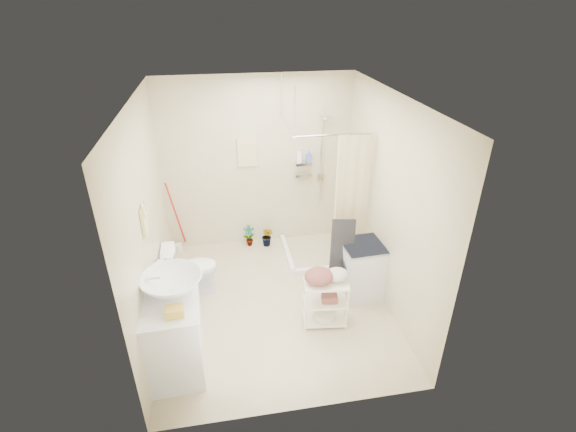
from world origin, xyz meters
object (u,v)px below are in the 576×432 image
(vanity, at_px, (175,328))
(washing_machine, at_px, (361,269))
(toilet, at_px, (191,268))
(laundry_rack, at_px, (326,298))

(vanity, relative_size, washing_machine, 1.38)
(washing_machine, bearing_deg, toilet, 165.36)
(laundry_rack, bearing_deg, vanity, -162.86)
(toilet, distance_m, washing_machine, 2.22)
(toilet, bearing_deg, washing_machine, -101.98)
(vanity, relative_size, toilet, 1.47)
(vanity, height_order, laundry_rack, vanity)
(laundry_rack, bearing_deg, washing_machine, 45.85)
(toilet, xyz_separation_m, washing_machine, (2.18, -0.43, 0.02))
(washing_machine, bearing_deg, vanity, -164.72)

